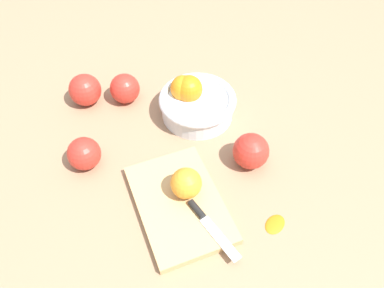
% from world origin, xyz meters
% --- Properties ---
extents(ground_plane, '(2.40, 2.40, 0.00)m').
position_xyz_m(ground_plane, '(0.00, 0.00, 0.00)').
color(ground_plane, '#997556').
extents(bowl, '(0.20, 0.20, 0.10)m').
position_xyz_m(bowl, '(-0.13, 0.06, 0.04)').
color(bowl, silver).
rests_on(bowl, ground_plane).
extents(cutting_board, '(0.29, 0.23, 0.02)m').
position_xyz_m(cutting_board, '(0.14, -0.02, 0.01)').
color(cutting_board, tan).
rests_on(cutting_board, ground_plane).
extents(orange_on_board, '(0.07, 0.07, 0.07)m').
position_xyz_m(orange_on_board, '(0.12, -0.00, 0.05)').
color(orange_on_board, orange).
rests_on(orange_on_board, cutting_board).
extents(knife, '(0.15, 0.09, 0.01)m').
position_xyz_m(knife, '(0.20, 0.03, 0.02)').
color(knife, silver).
rests_on(knife, cutting_board).
extents(apple_front_left, '(0.08, 0.08, 0.08)m').
position_xyz_m(apple_front_left, '(-0.21, -0.11, 0.04)').
color(apple_front_left, red).
rests_on(apple_front_left, ground_plane).
extents(apple_back_right, '(0.08, 0.08, 0.08)m').
position_xyz_m(apple_back_right, '(0.05, 0.16, 0.04)').
color(apple_back_right, red).
rests_on(apple_back_right, ground_plane).
extents(apple_front_center, '(0.08, 0.08, 0.08)m').
position_xyz_m(apple_front_center, '(-0.01, -0.22, 0.04)').
color(apple_front_center, red).
rests_on(apple_front_center, ground_plane).
extents(apple_front_left_2, '(0.08, 0.08, 0.08)m').
position_xyz_m(apple_front_left_2, '(-0.22, -0.22, 0.04)').
color(apple_front_left_2, red).
rests_on(apple_front_left_2, ground_plane).
extents(citrus_peel, '(0.06, 0.06, 0.01)m').
position_xyz_m(citrus_peel, '(0.21, 0.17, 0.00)').
color(citrus_peel, orange).
rests_on(citrus_peel, ground_plane).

